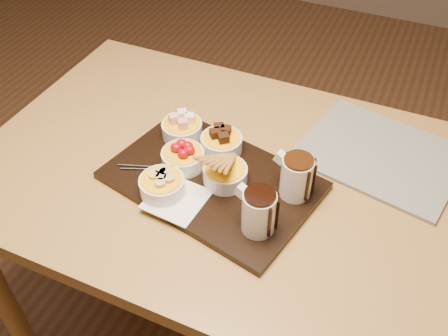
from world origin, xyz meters
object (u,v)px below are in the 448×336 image
at_px(bowl_strawberries, 183,159).
at_px(pitcher_milk_chocolate, 296,178).
at_px(newspaper, 380,155).
at_px(serving_board, 212,180).
at_px(dining_table, 227,197).
at_px(pitcher_dark_chocolate, 259,212).

xyz_separation_m(bowl_strawberries, pitcher_milk_chocolate, (0.27, 0.02, 0.03)).
bearing_deg(newspaper, serving_board, -131.93).
height_order(dining_table, newspaper, newspaper).
bearing_deg(pitcher_dark_chocolate, newspaper, 74.15).
bearing_deg(pitcher_dark_chocolate, pitcher_milk_chocolate, 85.60).
bearing_deg(newspaper, pitcher_dark_chocolate, -107.15).
distance_m(bowl_strawberries, newspaper, 0.48).
height_order(dining_table, pitcher_dark_chocolate, pitcher_dark_chocolate).
height_order(dining_table, bowl_strawberries, bowl_strawberries).
xyz_separation_m(dining_table, newspaper, (0.32, 0.19, 0.10)).
distance_m(bowl_strawberries, pitcher_milk_chocolate, 0.27).
xyz_separation_m(serving_board, pitcher_milk_chocolate, (0.19, 0.03, 0.06)).
bearing_deg(bowl_strawberries, pitcher_dark_chocolate, -25.18).
height_order(pitcher_milk_chocolate, newspaper, pitcher_milk_chocolate).
distance_m(dining_table, pitcher_dark_chocolate, 0.26).
bearing_deg(pitcher_milk_chocolate, bowl_strawberries, -163.61).
bearing_deg(newspaper, pitcher_milk_chocolate, -112.75).
height_order(serving_board, bowl_strawberries, bowl_strawberries).
relative_size(dining_table, serving_board, 2.61).
height_order(serving_board, pitcher_dark_chocolate, pitcher_dark_chocolate).
bearing_deg(pitcher_milk_chocolate, dining_table, -176.75).
xyz_separation_m(serving_board, pitcher_dark_chocolate, (0.15, -0.09, 0.06)).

